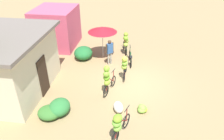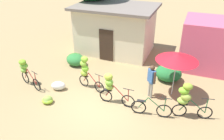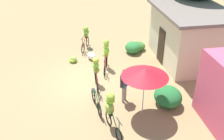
{
  "view_description": "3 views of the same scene",
  "coord_description": "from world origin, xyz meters",
  "px_view_note": "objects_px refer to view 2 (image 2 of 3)",
  "views": [
    {
      "loc": [
        -10.12,
        -0.28,
        6.86
      ],
      "look_at": [
        0.01,
        1.11,
        0.74
      ],
      "focal_mm": 34.51,
      "sensor_mm": 36.0,
      "label": 1
    },
    {
      "loc": [
        3.43,
        -7.19,
        6.18
      ],
      "look_at": [
        0.02,
        1.51,
        1.07
      ],
      "focal_mm": 35.49,
      "sensor_mm": 36.0,
      "label": 2
    },
    {
      "loc": [
        11.01,
        -0.58,
        7.0
      ],
      "look_at": [
        1.11,
        1.11,
        1.2
      ],
      "focal_mm": 40.21,
      "sensor_mm": 36.0,
      "label": 3
    }
  ],
  "objects_px": {
    "produce_sack": "(58,86)",
    "bicycle_center_loaded": "(111,86)",
    "bicycle_leftmost": "(26,70)",
    "building_low": "(116,29)",
    "market_umbrella": "(177,57)",
    "shop_pink": "(211,44)",
    "bicycle_rightmost": "(186,98)",
    "person_vendor": "(151,78)",
    "bicycle_near_pile": "(86,70)",
    "bicycle_by_shop": "(151,108)",
    "banana_pile_on_ground": "(47,100)"
  },
  "relations": [
    {
      "from": "bicycle_by_shop",
      "to": "person_vendor",
      "type": "bearing_deg",
      "value": 104.54
    },
    {
      "from": "building_low",
      "to": "bicycle_leftmost",
      "type": "relative_size",
      "value": 3.18
    },
    {
      "from": "shop_pink",
      "to": "bicycle_rightmost",
      "type": "distance_m",
      "value": 5.29
    },
    {
      "from": "produce_sack",
      "to": "bicycle_center_loaded",
      "type": "bearing_deg",
      "value": -0.71
    },
    {
      "from": "bicycle_leftmost",
      "to": "bicycle_by_shop",
      "type": "distance_m",
      "value": 6.48
    },
    {
      "from": "building_low",
      "to": "produce_sack",
      "type": "xyz_separation_m",
      "value": [
        -0.94,
        -5.58,
        -1.35
      ]
    },
    {
      "from": "banana_pile_on_ground",
      "to": "person_vendor",
      "type": "bearing_deg",
      "value": 26.96
    },
    {
      "from": "building_low",
      "to": "market_umbrella",
      "type": "xyz_separation_m",
      "value": [
        4.39,
        -3.93,
        0.43
      ]
    },
    {
      "from": "bicycle_leftmost",
      "to": "bicycle_near_pile",
      "type": "relative_size",
      "value": 0.94
    },
    {
      "from": "person_vendor",
      "to": "bicycle_leftmost",
      "type": "bearing_deg",
      "value": -168.61
    },
    {
      "from": "building_low",
      "to": "shop_pink",
      "type": "distance_m",
      "value": 5.91
    },
    {
      "from": "building_low",
      "to": "bicycle_rightmost",
      "type": "relative_size",
      "value": 3.19
    },
    {
      "from": "bicycle_center_loaded",
      "to": "person_vendor",
      "type": "height_order",
      "value": "person_vendor"
    },
    {
      "from": "shop_pink",
      "to": "market_umbrella",
      "type": "distance_m",
      "value": 4.06
    },
    {
      "from": "market_umbrella",
      "to": "shop_pink",
      "type": "bearing_deg",
      "value": 67.77
    },
    {
      "from": "bicycle_rightmost",
      "to": "produce_sack",
      "type": "distance_m",
      "value": 6.06
    },
    {
      "from": "bicycle_rightmost",
      "to": "person_vendor",
      "type": "relative_size",
      "value": 0.97
    },
    {
      "from": "bicycle_center_loaded",
      "to": "shop_pink",
      "type": "bearing_deg",
      "value": 53.46
    },
    {
      "from": "bicycle_rightmost",
      "to": "produce_sack",
      "type": "height_order",
      "value": "bicycle_rightmost"
    },
    {
      "from": "market_umbrella",
      "to": "building_low",
      "type": "bearing_deg",
      "value": 138.19
    },
    {
      "from": "market_umbrella",
      "to": "person_vendor",
      "type": "bearing_deg",
      "value": -147.45
    },
    {
      "from": "bicycle_by_shop",
      "to": "shop_pink",
      "type": "bearing_deg",
      "value": 69.33
    },
    {
      "from": "building_low",
      "to": "market_umbrella",
      "type": "relative_size",
      "value": 2.37
    },
    {
      "from": "bicycle_leftmost",
      "to": "person_vendor",
      "type": "bearing_deg",
      "value": 11.39
    },
    {
      "from": "building_low",
      "to": "bicycle_by_shop",
      "type": "distance_m",
      "value": 7.06
    },
    {
      "from": "shop_pink",
      "to": "bicycle_near_pile",
      "type": "xyz_separation_m",
      "value": [
        -5.63,
        -4.67,
        -0.42
      ]
    },
    {
      "from": "bicycle_near_pile",
      "to": "bicycle_center_loaded",
      "type": "distance_m",
      "value": 1.79
    },
    {
      "from": "bicycle_rightmost",
      "to": "person_vendor",
      "type": "height_order",
      "value": "person_vendor"
    },
    {
      "from": "banana_pile_on_ground",
      "to": "person_vendor",
      "type": "relative_size",
      "value": 0.39
    },
    {
      "from": "bicycle_leftmost",
      "to": "building_low",
      "type": "bearing_deg",
      "value": 65.14
    },
    {
      "from": "bicycle_rightmost",
      "to": "market_umbrella",
      "type": "bearing_deg",
      "value": 114.69
    },
    {
      "from": "bicycle_leftmost",
      "to": "bicycle_center_loaded",
      "type": "distance_m",
      "value": 4.58
    },
    {
      "from": "bicycle_leftmost",
      "to": "bicycle_near_pile",
      "type": "distance_m",
      "value": 3.08
    },
    {
      "from": "market_umbrella",
      "to": "bicycle_by_shop",
      "type": "relative_size",
      "value": 1.28
    },
    {
      "from": "bicycle_by_shop",
      "to": "produce_sack",
      "type": "distance_m",
      "value": 4.74
    },
    {
      "from": "bicycle_rightmost",
      "to": "bicycle_by_shop",
      "type": "bearing_deg",
      "value": -161.84
    },
    {
      "from": "produce_sack",
      "to": "person_vendor",
      "type": "xyz_separation_m",
      "value": [
        4.39,
        1.05,
        0.81
      ]
    },
    {
      "from": "bicycle_leftmost",
      "to": "bicycle_by_shop",
      "type": "relative_size",
      "value": 0.95
    },
    {
      "from": "bicycle_center_loaded",
      "to": "person_vendor",
      "type": "distance_m",
      "value": 1.89
    },
    {
      "from": "bicycle_near_pile",
      "to": "banana_pile_on_ground",
      "type": "xyz_separation_m",
      "value": [
        -1.09,
        -1.81,
        -0.85
      ]
    },
    {
      "from": "bicycle_near_pile",
      "to": "bicycle_rightmost",
      "type": "distance_m",
      "value": 4.82
    },
    {
      "from": "produce_sack",
      "to": "market_umbrella",
      "type": "bearing_deg",
      "value": 17.22
    },
    {
      "from": "building_low",
      "to": "bicycle_rightmost",
      "type": "bearing_deg",
      "value": -46.85
    },
    {
      "from": "shop_pink",
      "to": "market_umbrella",
      "type": "xyz_separation_m",
      "value": [
        -1.52,
        -3.72,
        0.59
      ]
    },
    {
      "from": "shop_pink",
      "to": "banana_pile_on_ground",
      "type": "bearing_deg",
      "value": -136.03
    },
    {
      "from": "banana_pile_on_ground",
      "to": "bicycle_near_pile",
      "type": "bearing_deg",
      "value": 58.98
    },
    {
      "from": "bicycle_leftmost",
      "to": "bicycle_by_shop",
      "type": "height_order",
      "value": "bicycle_leftmost"
    },
    {
      "from": "bicycle_by_shop",
      "to": "bicycle_leftmost",
      "type": "bearing_deg",
      "value": 179.35
    },
    {
      "from": "building_low",
      "to": "bicycle_center_loaded",
      "type": "relative_size",
      "value": 3.03
    },
    {
      "from": "market_umbrella",
      "to": "bicycle_center_loaded",
      "type": "xyz_separation_m",
      "value": [
        -2.48,
        -1.69,
        -1.12
      ]
    }
  ]
}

